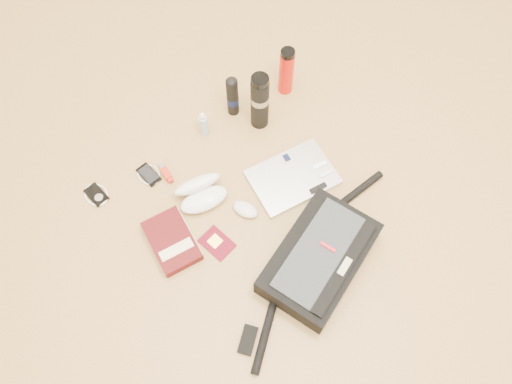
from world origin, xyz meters
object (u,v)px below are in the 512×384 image
messenger_bag (319,259)px  thermos_red (286,71)px  laptop (293,177)px  book (172,241)px  thermos_black (260,101)px

messenger_bag → thermos_red: bearing=40.7°
laptop → thermos_red: 0.44m
book → thermos_black: 0.62m
book → thermos_red: size_ratio=1.02×
book → thermos_red: (0.74, 0.32, 0.09)m
messenger_bag → laptop: 0.35m
thermos_black → thermos_red: (0.18, 0.07, -0.02)m
messenger_bag → thermos_black: (0.18, 0.61, 0.08)m
laptop → book: (-0.51, 0.04, 0.01)m
thermos_red → thermos_black: bearing=-158.3°
laptop → thermos_red: bearing=64.4°
messenger_bag → book: messenger_bag is taller
laptop → book: bearing=-177.8°
messenger_bag → thermos_black: 0.64m
book → messenger_bag: bearing=-38.1°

